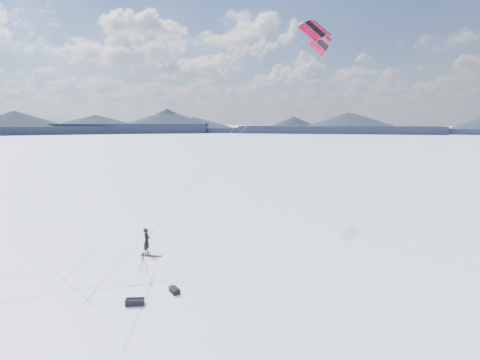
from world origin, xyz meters
The scene contains 9 objects.
ground centered at (0.00, 0.00, 0.00)m, with size 1800.00×1800.00×0.00m, color white.
horizon_hills centered at (0.00, 0.00, 3.97)m, with size 704.00×705.94×9.38m.
snow_tracks centered at (-0.41, -0.64, 0.00)m, with size 17.62×14.39×0.01m.
snowkiter centered at (-0.70, 4.20, 0.00)m, with size 0.67×0.44×1.84m, color black.
snowboard centered at (-0.09, 3.88, 0.02)m, with size 1.53×0.29×0.04m, color maroon.
tripod centered at (1.47, 1.22, 0.83)m, with size 0.61×0.60×1.28m.
gear_bag_a centered at (3.95, -2.43, 0.18)m, with size 0.99×0.82×0.40m.
gear_bag_b centered at (4.89, -0.34, 0.15)m, with size 0.85×0.72×0.35m.
power_kite centered at (10.54, 6.24, 14.04)m, with size 12.44×5.03×13.75m.
Camera 1 is at (17.25, -17.24, 9.22)m, focal length 30.00 mm.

